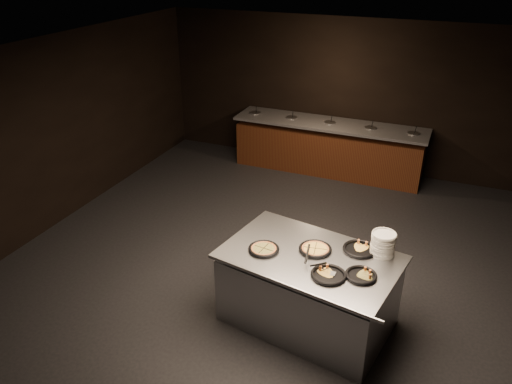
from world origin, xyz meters
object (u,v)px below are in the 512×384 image
at_px(serving_counter, 308,290).
at_px(pan_cheese_whole, 315,249).
at_px(plate_stack, 383,244).
at_px(pan_veggie_whole, 264,249).

height_order(serving_counter, pan_cheese_whole, pan_cheese_whole).
bearing_deg(serving_counter, plate_stack, 35.17).
xyz_separation_m(serving_counter, pan_veggie_whole, (-0.53, -0.10, 0.51)).
distance_m(serving_counter, pan_veggie_whole, 0.74).
distance_m(plate_stack, pan_cheese_whole, 0.76).
relative_size(serving_counter, pan_cheese_whole, 5.65).
bearing_deg(plate_stack, pan_cheese_whole, -162.73).
bearing_deg(pan_veggie_whole, plate_stack, 19.63).
xyz_separation_m(pan_veggie_whole, pan_cheese_whole, (0.55, 0.23, 0.00)).
bearing_deg(serving_counter, pan_veggie_whole, -158.78).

